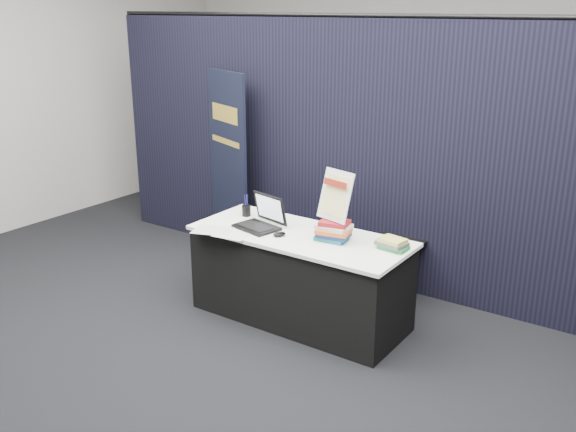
# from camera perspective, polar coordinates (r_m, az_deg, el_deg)

# --- Properties ---
(floor) EXTENTS (8.00, 8.00, 0.00)m
(floor) POSITION_cam_1_polar(r_m,az_deg,el_deg) (5.07, -2.49, -11.37)
(floor) COLOR black
(floor) RESTS_ON ground
(wall_back) EXTENTS (8.00, 0.02, 3.50)m
(wall_back) POSITION_cam_1_polar(r_m,az_deg,el_deg) (8.00, 15.35, 12.21)
(wall_back) COLOR #B0ADA6
(wall_back) RESTS_ON floor
(drape_partition) EXTENTS (6.00, 0.08, 2.40)m
(drape_partition) POSITION_cam_1_polar(r_m,az_deg,el_deg) (5.91, 6.82, 5.36)
(drape_partition) COLOR black
(drape_partition) RESTS_ON floor
(display_table) EXTENTS (1.80, 0.75, 0.75)m
(display_table) POSITION_cam_1_polar(r_m,az_deg,el_deg) (5.30, 1.07, -5.42)
(display_table) COLOR black
(display_table) RESTS_ON floor
(laptop) EXTENTS (0.40, 0.35, 0.27)m
(laptop) POSITION_cam_1_polar(r_m,az_deg,el_deg) (5.31, -2.51, -0.35)
(laptop) COLOR black
(laptop) RESTS_ON display_table
(mouse) EXTENTS (0.11, 0.13, 0.03)m
(mouse) POSITION_cam_1_polar(r_m,az_deg,el_deg) (5.11, -0.77, -1.63)
(mouse) COLOR black
(mouse) RESTS_ON display_table
(brochure_left) EXTENTS (0.38, 0.32, 0.00)m
(brochure_left) POSITION_cam_1_polar(r_m,az_deg,el_deg) (5.28, -6.67, -1.27)
(brochure_left) COLOR silver
(brochure_left) RESTS_ON display_table
(brochure_mid) EXTENTS (0.29, 0.23, 0.00)m
(brochure_mid) POSITION_cam_1_polar(r_m,az_deg,el_deg) (5.16, -5.03, -1.70)
(brochure_mid) COLOR silver
(brochure_mid) RESTS_ON display_table
(brochure_right) EXTENTS (0.36, 0.28, 0.00)m
(brochure_right) POSITION_cam_1_polar(r_m,az_deg,el_deg) (5.42, -2.50, -0.64)
(brochure_right) COLOR silver
(brochure_right) RESTS_ON display_table
(pen_cup) EXTENTS (0.10, 0.10, 0.10)m
(pen_cup) POSITION_cam_1_polar(r_m,az_deg,el_deg) (5.60, -3.73, 0.49)
(pen_cup) COLOR black
(pen_cup) RESTS_ON display_table
(book_stack_tall) EXTENTS (0.26, 0.21, 0.16)m
(book_stack_tall) POSITION_cam_1_polar(r_m,az_deg,el_deg) (5.02, 3.99, -1.30)
(book_stack_tall) COLOR #1C676C
(book_stack_tall) RESTS_ON display_table
(book_stack_short) EXTENTS (0.22, 0.17, 0.09)m
(book_stack_short) POSITION_cam_1_polar(r_m,az_deg,el_deg) (4.89, 9.28, -2.48)
(book_stack_short) COLOR #207935
(book_stack_short) RESTS_ON display_table
(info_sign) EXTENTS (0.32, 0.18, 0.40)m
(info_sign) POSITION_cam_1_polar(r_m,az_deg,el_deg) (4.96, 4.24, 1.78)
(info_sign) COLOR black
(info_sign) RESTS_ON book_stack_tall
(pullup_banner) EXTENTS (0.78, 0.39, 1.89)m
(pullup_banner) POSITION_cam_1_polar(r_m,az_deg,el_deg) (6.69, -5.40, 3.75)
(pullup_banner) COLOR black
(pullup_banner) RESTS_ON floor
(stacking_chair) EXTENTS (0.48, 0.49, 1.00)m
(stacking_chair) POSITION_cam_1_polar(r_m,az_deg,el_deg) (5.76, 9.67, -1.81)
(stacking_chair) COLOR black
(stacking_chair) RESTS_ON floor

